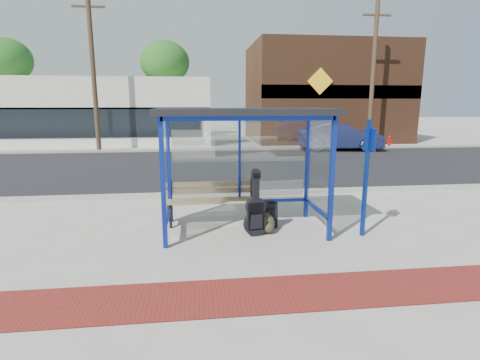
{
  "coord_description": "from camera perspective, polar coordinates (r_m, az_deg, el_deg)",
  "views": [
    {
      "loc": [
        -0.94,
        -7.12,
        2.51
      ],
      "look_at": [
        -0.06,
        0.2,
        1.0
      ],
      "focal_mm": 28.0,
      "sensor_mm": 36.0,
      "label": 1
    }
  ],
  "objects": [
    {
      "name": "storefront_brown",
      "position": [
        27.14,
        12.67,
        12.76
      ],
      "size": [
        10.0,
        7.08,
        6.4
      ],
      "color": "#59331E",
      "rests_on": "ground"
    },
    {
      "name": "sign_post",
      "position": [
        7.39,
        18.72,
        1.17
      ],
      "size": [
        0.14,
        0.26,
        2.22
      ],
      "rotation": [
        0.0,
        0.0,
        0.4
      ],
      "color": "navy",
      "rests_on": "ground"
    },
    {
      "name": "ground",
      "position": [
        7.61,
        0.61,
        -7.67
      ],
      "size": [
        120.0,
        120.0,
        0.0
      ],
      "primitive_type": "plane",
      "color": "#B2ADA0",
      "rests_on": "ground"
    },
    {
      "name": "newspaper_b",
      "position": [
        7.58,
        -6.74,
        -7.79
      ],
      "size": [
        0.42,
        0.37,
        0.01
      ],
      "primitive_type": "cube",
      "rotation": [
        0.0,
        0.0,
        -0.24
      ],
      "color": "white",
      "rests_on": "ground"
    },
    {
      "name": "suitcase",
      "position": [
        7.75,
        4.52,
        -5.32
      ],
      "size": [
        0.35,
        0.25,
        0.56
      ],
      "rotation": [
        0.0,
        0.0,
        -0.13
      ],
      "color": "black",
      "rests_on": "ground"
    },
    {
      "name": "storefront_white",
      "position": [
        26.37,
        -25.04,
        9.4
      ],
      "size": [
        18.0,
        6.04,
        4.0
      ],
      "color": "silver",
      "rests_on": "ground"
    },
    {
      "name": "utility_pole_west",
      "position": [
        21.19,
        -21.45,
        15.13
      ],
      "size": [
        1.6,
        0.24,
        8.0
      ],
      "color": "#4C3826",
      "rests_on": "ground"
    },
    {
      "name": "fire_hydrant",
      "position": [
        23.78,
        21.8,
        5.59
      ],
      "size": [
        0.31,
        0.2,
        0.68
      ],
      "rotation": [
        0.0,
        0.0,
        -0.33
      ],
      "color": "#A80C0C",
      "rests_on": "ground"
    },
    {
      "name": "street_asphalt",
      "position": [
        15.35,
        -3.28,
        2.16
      ],
      "size": [
        60.0,
        10.0,
        0.0
      ],
      "primitive_type": "cube",
      "color": "black",
      "rests_on": "ground"
    },
    {
      "name": "bus_shelter",
      "position": [
        7.26,
        0.57,
        8.13
      ],
      "size": [
        3.3,
        1.8,
        2.42
      ],
      "color": "navy",
      "rests_on": "ground"
    },
    {
      "name": "newspaper_a",
      "position": [
        7.24,
        -9.42,
        -8.83
      ],
      "size": [
        0.33,
        0.39,
        0.01
      ],
      "primitive_type": "cube",
      "rotation": [
        0.0,
        0.0,
        1.76
      ],
      "color": "white",
      "rests_on": "ground"
    },
    {
      "name": "curb_near",
      "position": [
        10.36,
        -1.48,
        -2.1
      ],
      "size": [
        60.0,
        0.25,
        0.12
      ],
      "primitive_type": "cube",
      "color": "gray",
      "rests_on": "ground"
    },
    {
      "name": "tree_left",
      "position": [
        32.05,
        -32.13,
        15.14
      ],
      "size": [
        3.6,
        3.6,
        7.03
      ],
      "color": "#4C3826",
      "rests_on": "ground"
    },
    {
      "name": "brick_paver_strip",
      "position": [
        5.25,
        4.47,
        -16.92
      ],
      "size": [
        60.0,
        1.0,
        0.01
      ],
      "primitive_type": "cube",
      "color": "maroon",
      "rests_on": "ground"
    },
    {
      "name": "utility_pole_east",
      "position": [
        22.86,
        19.61,
        14.94
      ],
      "size": [
        1.6,
        0.24,
        8.0
      ],
      "color": "#4C3826",
      "rests_on": "ground"
    },
    {
      "name": "backpack",
      "position": [
        7.41,
        4.14,
        -6.68
      ],
      "size": [
        0.38,
        0.36,
        0.4
      ],
      "rotation": [
        0.0,
        0.0,
        0.24
      ],
      "color": "#2E2C19",
      "rests_on": "ground"
    },
    {
      "name": "far_sidewalk",
      "position": [
        22.28,
        -4.44,
        5.08
      ],
      "size": [
        60.0,
        4.0,
        0.01
      ],
      "primitive_type": "cube",
      "color": "#B2ADA0",
      "rests_on": "ground"
    },
    {
      "name": "guitar_bag",
      "position": [
        7.19,
        2.37,
        -5.04
      ],
      "size": [
        0.47,
        0.2,
        1.24
      ],
      "rotation": [
        0.0,
        0.0,
        0.15
      ],
      "color": "black",
      "rests_on": "ground"
    },
    {
      "name": "bench",
      "position": [
        7.99,
        -4.24,
        -2.81
      ],
      "size": [
        1.97,
        0.49,
        0.93
      ],
      "rotation": [
        0.0,
        0.0,
        0.01
      ],
      "color": "black",
      "rests_on": "ground"
    },
    {
      "name": "curb_far",
      "position": [
        20.39,
        -4.2,
        4.65
      ],
      "size": [
        60.0,
        0.25,
        0.12
      ],
      "primitive_type": "cube",
      "color": "gray",
      "rests_on": "ground"
    },
    {
      "name": "tree_mid",
      "position": [
        29.34,
        -11.38,
        17.11
      ],
      "size": [
        3.6,
        3.6,
        7.03
      ],
      "color": "#4C3826",
      "rests_on": "ground"
    },
    {
      "name": "parked_car",
      "position": [
        21.13,
        14.91,
        6.4
      ],
      "size": [
        4.69,
        2.14,
        1.49
      ],
      "primitive_type": "imported",
      "rotation": [
        0.0,
        0.0,
        1.44
      ],
      "color": "#1A1F4A",
      "rests_on": "ground"
    },
    {
      "name": "newspaper_c",
      "position": [
        7.95,
        -1.61,
        -6.78
      ],
      "size": [
        0.42,
        0.35,
        0.01
      ],
      "primitive_type": "cube",
      "rotation": [
        0.0,
        0.0,
        0.16
      ],
      "color": "white",
      "rests_on": "ground"
    },
    {
      "name": "tree_right",
      "position": [
        32.21,
        18.58,
        16.24
      ],
      "size": [
        3.6,
        3.6,
        7.03
      ],
      "color": "#4C3826",
      "rests_on": "ground"
    }
  ]
}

